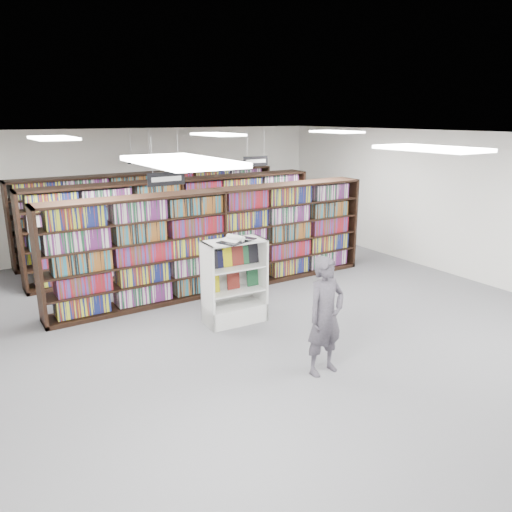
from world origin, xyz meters
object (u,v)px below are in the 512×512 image
endcap_display (234,294)px  shopper (326,316)px  open_book (236,239)px  bookshelf_row_near (220,241)px

endcap_display → shopper: size_ratio=0.87×
open_book → endcap_display: bearing=69.6°
bookshelf_row_near → shopper: bearing=-96.2°
endcap_display → open_book: (0.00, -0.11, 1.01)m
open_book → shopper: 2.26m
open_book → shopper: shopper is taller
open_book → shopper: bearing=-106.9°
open_book → shopper: size_ratio=0.43×
endcap_display → open_book: open_book is taller
bookshelf_row_near → shopper: size_ratio=4.13×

